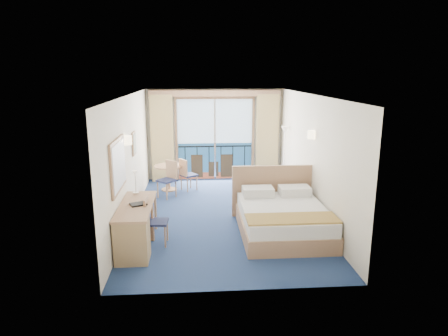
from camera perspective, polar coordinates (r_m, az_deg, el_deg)
floor at (r=9.17m, az=-0.25°, el=-6.71°), size 6.50×6.50×0.00m
room_walls at (r=8.71m, az=-0.26°, el=4.33°), size 4.04×6.54×2.72m
balcony_door at (r=11.98m, az=-1.34°, el=3.78°), size 2.36×0.03×2.52m
curtain_left at (r=11.84m, az=-8.80°, el=4.16°), size 0.65×0.22×2.55m
curtain_right at (r=11.99m, az=6.16°, el=4.36°), size 0.65×0.22×2.55m
pelmet at (r=11.71m, az=-1.31°, el=10.64°), size 3.80×0.25×0.18m
mirror at (r=7.39m, az=-14.87°, el=0.41°), size 0.05×1.25×0.95m
wall_print at (r=9.27m, az=-12.73°, el=3.44°), size 0.04×0.42×0.52m
sconce_left at (r=8.20m, az=-13.65°, el=3.88°), size 0.18×0.18×0.18m
sconce_right at (r=8.90m, az=12.41°, el=4.68°), size 0.18×0.18×0.18m
bed at (r=8.17m, az=8.33°, el=-7.00°), size 1.85×2.19×1.16m
nightstand at (r=9.57m, az=10.18°, el=-4.13°), size 0.46×0.44×0.61m
phone at (r=9.46m, az=10.06°, el=-2.17°), size 0.21×0.19×0.08m
armchair at (r=10.41m, az=6.90°, el=-2.25°), size 0.92×0.93×0.71m
floor_lamp at (r=11.18m, az=8.65°, el=3.79°), size 0.24×0.24×1.72m
desk at (r=7.20m, az=-12.86°, el=-9.06°), size 0.59×1.73×0.81m
desk_chair at (r=7.62m, az=-10.14°, el=-7.07°), size 0.43×0.42×0.92m
folder at (r=7.48m, az=-12.14°, el=-5.06°), size 0.35×0.31×0.03m
desk_lamp at (r=8.04m, az=-12.58°, el=-1.32°), size 0.12×0.12×0.46m
round_table at (r=11.02m, az=-7.91°, el=-0.49°), size 0.77×0.77×0.69m
table_chair_a at (r=10.92m, az=-5.39°, el=-0.69°), size 0.53×0.53×0.88m
table_chair_b at (r=10.42m, az=-7.90°, el=-1.26°), size 0.58×0.58×0.95m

